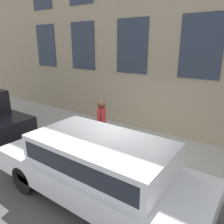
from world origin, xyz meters
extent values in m
plane|color=#514F4C|center=(0.00, 0.00, 0.00)|extent=(80.00, 80.00, 0.00)
cube|color=#B2ADA3|center=(1.40, 0.00, 0.07)|extent=(2.80, 60.00, 0.13)
cube|color=#2D3847|center=(2.78, -1.25, 3.32)|extent=(0.03, 1.33, 2.01)
cube|color=#2D3847|center=(2.78, 1.25, 3.32)|extent=(0.03, 1.33, 2.01)
cube|color=#2D3847|center=(2.78, 3.76, 3.32)|extent=(0.03, 1.33, 2.01)
cube|color=#2D3847|center=(2.78, 6.27, 3.32)|extent=(0.03, 1.33, 2.01)
cylinder|color=gold|center=(0.38, 0.05, 0.15)|extent=(0.35, 0.35, 0.04)
cylinder|color=gold|center=(0.38, 0.05, 0.46)|extent=(0.26, 0.26, 0.65)
sphere|color=#A4891E|center=(0.38, 0.05, 0.78)|extent=(0.27, 0.27, 0.27)
cylinder|color=black|center=(0.38, 0.05, 0.86)|extent=(0.09, 0.09, 0.11)
cylinder|color=gold|center=(0.38, -0.13, 0.53)|extent=(0.09, 0.10, 0.09)
cylinder|color=gold|center=(0.38, 0.23, 0.53)|extent=(0.09, 0.10, 0.09)
cylinder|color=#232328|center=(0.39, 0.93, 0.52)|extent=(0.11, 0.11, 0.78)
cylinder|color=#232328|center=(0.55, 0.93, 0.52)|extent=(0.11, 0.11, 0.78)
cube|color=red|center=(0.47, 0.93, 1.21)|extent=(0.21, 0.15, 0.59)
cylinder|color=red|center=(0.32, 0.93, 1.22)|extent=(0.09, 0.09, 0.56)
cylinder|color=red|center=(0.62, 0.93, 1.22)|extent=(0.09, 0.09, 0.56)
sphere|color=brown|center=(0.47, 0.93, 1.63)|extent=(0.26, 0.26, 0.26)
cylinder|color=black|center=(-2.20, 1.17, 0.34)|extent=(0.24, 0.68, 0.68)
cylinder|color=black|center=(-0.55, 1.17, 0.34)|extent=(0.24, 0.68, 0.68)
cylinder|color=black|center=(-0.55, -1.89, 0.34)|extent=(0.24, 0.68, 0.68)
cube|color=white|center=(-1.38, -0.36, 0.62)|extent=(1.89, 4.94, 0.57)
cube|color=white|center=(-1.38, -0.48, 1.21)|extent=(1.67, 3.06, 0.60)
cube|color=#1E232D|center=(-1.38, -0.48, 1.21)|extent=(1.68, 2.82, 0.38)
cylinder|color=black|center=(-0.43, 4.21, 0.32)|extent=(0.24, 0.65, 0.65)
camera|label=1|loc=(-4.65, -3.13, 3.41)|focal=35.00mm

